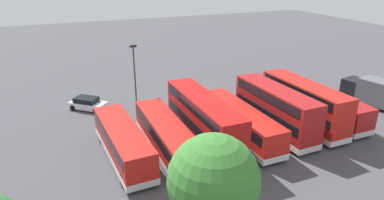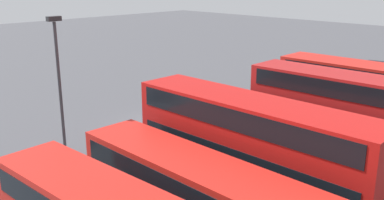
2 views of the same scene
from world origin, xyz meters
The scene contains 8 objects.
ground_plane centered at (0.00, 0.00, 0.00)m, with size 140.00×140.00×0.00m, color #47474C.
bus_single_deck_near_end centered at (-10.55, 10.39, 1.62)m, with size 2.62×10.75×2.95m.
bus_double_decker_second centered at (-7.27, 10.72, 2.45)m, with size 2.83×10.82×4.55m.
bus_double_decker_third centered at (-3.73, 10.91, 2.45)m, with size 2.94×10.50×4.55m.
bus_single_deck_fourth centered at (-0.10, 10.50, 1.62)m, with size 2.79×11.68×2.95m.
bus_double_decker_fifth centered at (3.70, 10.41, 2.45)m, with size 2.72×11.84×4.55m.
bus_single_deck_sixth centered at (7.32, 10.50, 1.62)m, with size 2.66×11.24×2.95m.
lamp_post_tall centered at (7.56, 1.05, 4.53)m, with size 0.70×0.30×7.71m.
Camera 2 is at (18.02, 20.98, 9.63)m, focal length 40.48 mm.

